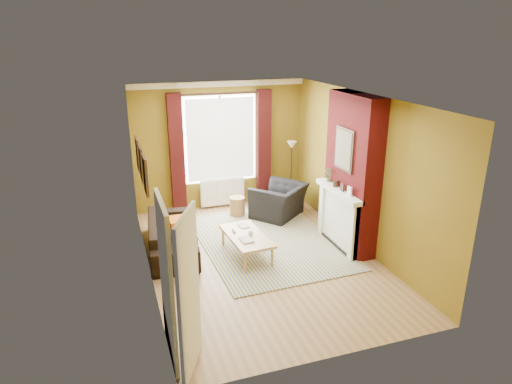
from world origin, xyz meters
TOP-DOWN VIEW (x-y plane):
  - ground at (0.00, 0.00)m, footprint 5.50×5.50m
  - room_walls at (0.64, 0.28)m, footprint 3.82×5.54m
  - striped_rug at (0.35, 0.59)m, footprint 2.54×3.44m
  - sofa at (-1.42, 0.81)m, footprint 1.00×2.14m
  - armchair at (1.00, 1.69)m, footprint 1.43×1.41m
  - coffee_table at (-0.21, 0.15)m, footprint 0.71×1.27m
  - wicker_stool at (0.17, 2.03)m, footprint 0.44×0.44m
  - floor_lamp at (1.53, 2.32)m, footprint 0.27×0.27m
  - book_a at (-0.38, -0.08)m, footprint 0.22×0.29m
  - book_b at (-0.23, 0.53)m, footprint 0.21×0.27m
  - mug at (-0.16, 0.06)m, footprint 0.12×0.12m
  - tv_remote at (-0.39, 0.35)m, footprint 0.05×0.15m

SIDE VIEW (x-z plane):
  - ground at x=0.00m, z-range 0.00..0.00m
  - striped_rug at x=0.35m, z-range 0.00..0.02m
  - wicker_stool at x=0.17m, z-range 0.00..0.41m
  - sofa at x=-1.42m, z-range 0.00..0.61m
  - armchair at x=1.00m, z-range 0.00..0.70m
  - coffee_table at x=-0.21m, z-range 0.16..0.57m
  - book_b at x=-0.23m, z-range 0.41..0.43m
  - tv_remote at x=-0.39m, z-range 0.41..0.43m
  - book_a at x=-0.38m, z-range 0.41..0.43m
  - mug at x=-0.16m, z-range 0.41..0.49m
  - floor_lamp at x=1.53m, z-range 0.43..1.90m
  - room_walls at x=0.64m, z-range -0.03..2.80m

